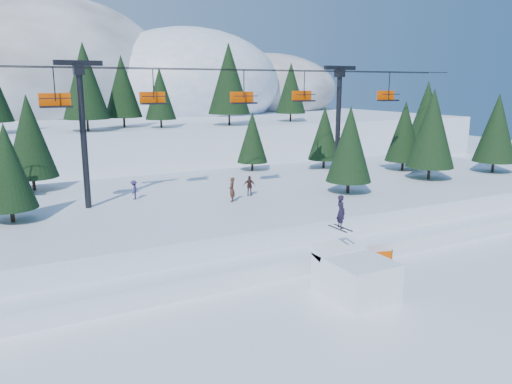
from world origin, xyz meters
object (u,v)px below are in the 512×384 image
jump_kicker (354,274)px  banner_far (395,241)px  banner_near (372,257)px  chairlift (219,108)px

jump_kicker → banner_far: bearing=32.9°
jump_kicker → banner_near: 5.06m
banner_near → banner_far: (3.57, 1.76, 0.00)m
banner_near → chairlift: bearing=108.1°
jump_kicker → chairlift: 18.51m
jump_kicker → chairlift: (-0.46, 16.63, 8.13)m
jump_kicker → banner_far: (7.52, 4.86, -0.65)m
banner_far → banner_near: bearing=-153.8°
jump_kicker → banner_far: 8.98m
chairlift → banner_far: chairlift is taller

